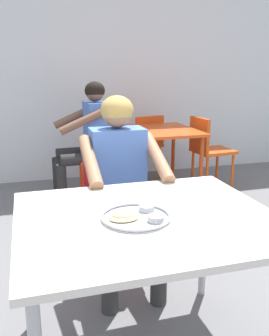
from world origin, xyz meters
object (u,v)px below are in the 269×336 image
(table_foreground, at_px, (147,230))
(diner_foreground, at_px, (121,176))
(thali_tray, at_px, (137,216))
(table_background_red, at_px, (159,137))
(chair_red_left, at_px, (106,154))
(chair_red_right, at_px, (208,147))
(chair_red_far, at_px, (145,141))
(patron_background, at_px, (88,132))
(chair_foreground, at_px, (114,198))

(table_foreground, height_order, diner_foreground, diner_foreground)
(thali_tray, bearing_deg, table_background_red, 67.80)
(diner_foreground, xyz_separation_m, chair_red_left, (0.24, 1.59, -0.23))
(table_background_red, relative_size, chair_red_right, 1.06)
(table_foreground, bearing_deg, chair_red_right, 57.20)
(chair_red_left, bearing_deg, chair_red_right, 1.38)
(diner_foreground, bearing_deg, chair_red_far, 68.58)
(chair_red_far, bearing_deg, diner_foreground, -111.42)
(table_foreground, height_order, chair_red_left, chair_red_left)
(table_background_red, height_order, chair_red_far, chair_red_far)
(chair_red_left, relative_size, patron_background, 0.68)
(chair_red_left, bearing_deg, table_background_red, 4.28)
(thali_tray, bearing_deg, table_foreground, 23.95)
(thali_tray, distance_m, table_background_red, 2.56)
(chair_foreground, height_order, chair_red_right, chair_foreground)
(chair_foreground, distance_m, patron_background, 1.42)
(patron_background, bearing_deg, thali_tray, -94.29)
(table_background_red, bearing_deg, diner_foreground, -117.45)
(table_foreground, distance_m, thali_tray, 0.10)
(diner_foreground, xyz_separation_m, chair_red_right, (1.44, 1.61, -0.23))
(thali_tray, bearing_deg, chair_red_far, 71.48)
(thali_tray, relative_size, chair_foreground, 0.35)
(chair_red_far, xyz_separation_m, patron_background, (-0.82, -0.61, 0.26))
(chair_red_left, xyz_separation_m, chair_red_right, (1.20, 0.03, -0.01))
(table_foreground, xyz_separation_m, patron_background, (0.12, 2.34, 0.06))
(chair_foreground, relative_size, table_background_red, 0.98)
(chair_red_far, bearing_deg, table_background_red, -92.81)
(chair_foreground, xyz_separation_m, chair_red_far, (0.88, 2.01, -0.03))
(thali_tray, bearing_deg, chair_red_left, 81.30)
(chair_red_right, bearing_deg, chair_red_left, -178.62)
(chair_foreground, bearing_deg, diner_foreground, -90.48)
(table_foreground, xyz_separation_m, diner_foreground, (0.06, 0.71, 0.04))
(thali_tray, relative_size, chair_red_left, 0.36)
(chair_red_left, bearing_deg, patron_background, 166.99)
(chair_red_right, bearing_deg, chair_foreground, -135.87)
(table_background_red, bearing_deg, chair_red_right, -1.64)
(chair_red_left, relative_size, chair_red_right, 1.01)
(table_foreground, bearing_deg, chair_red_far, 72.29)
(table_background_red, xyz_separation_m, patron_background, (-0.79, -0.00, 0.10))
(chair_foreground, distance_m, table_background_red, 1.65)
(patron_background, bearing_deg, chair_red_far, 36.65)
(table_foreground, bearing_deg, thali_tray, -156.05)
(chair_red_left, bearing_deg, chair_red_far, 45.42)
(table_foreground, xyz_separation_m, thali_tray, (-0.05, -0.02, 0.08))
(diner_foreground, bearing_deg, chair_foreground, 89.52)
(thali_tray, distance_m, diner_foreground, 0.75)
(table_foreground, height_order, chair_foreground, chair_foreground)
(chair_red_far, bearing_deg, chair_red_left, -134.58)
(table_foreground, xyz_separation_m, chair_red_left, (0.30, 2.30, -0.18))
(chair_red_far, distance_m, patron_background, 1.05)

